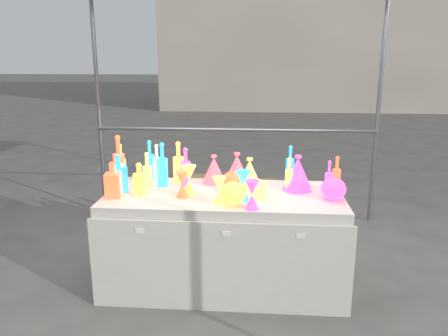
# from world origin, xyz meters

# --- Properties ---
(ground) EXTENTS (80.00, 80.00, 0.00)m
(ground) POSITION_xyz_m (0.00, 0.00, 0.00)
(ground) COLOR slate
(ground) RESTS_ON ground
(display_table) EXTENTS (1.84, 0.83, 0.75)m
(display_table) POSITION_xyz_m (0.00, -0.01, 0.37)
(display_table) COLOR silver
(display_table) RESTS_ON ground
(background_building) EXTENTS (14.00, 6.00, 6.00)m
(background_building) POSITION_xyz_m (4.00, 14.00, 3.00)
(background_building) COLOR beige
(background_building) RESTS_ON ground
(cardboard_box_closed) EXTENTS (0.55, 0.42, 0.38)m
(cardboard_box_closed) POSITION_xyz_m (-0.49, 1.71, 0.19)
(cardboard_box_closed) COLOR #9F7A47
(cardboard_box_closed) RESTS_ON ground
(cardboard_box_flat) EXTENTS (0.77, 0.73, 0.05)m
(cardboard_box_flat) POSITION_xyz_m (0.34, 2.64, 0.03)
(cardboard_box_flat) COLOR #9F7A47
(cardboard_box_flat) RESTS_ON ground
(bottle_0) EXTENTS (0.11, 0.11, 0.34)m
(bottle_0) POSITION_xyz_m (-0.85, 0.16, 0.92)
(bottle_0) COLOR #F81749
(bottle_0) RESTS_ON display_table
(bottle_1) EXTENTS (0.10, 0.10, 0.34)m
(bottle_1) POSITION_xyz_m (-0.65, 0.33, 0.92)
(bottle_1) COLOR #167A20
(bottle_1) RESTS_ON display_table
(bottle_2) EXTENTS (0.12, 0.12, 0.42)m
(bottle_2) POSITION_xyz_m (-0.85, 0.12, 0.96)
(bottle_2) COLOR orange
(bottle_2) RESTS_ON display_table
(bottle_3) EXTENTS (0.08, 0.08, 0.31)m
(bottle_3) POSITION_xyz_m (-0.33, 0.20, 0.91)
(bottle_3) COLOR blue
(bottle_3) RESTS_ON display_table
(bottle_4) EXTENTS (0.08, 0.08, 0.30)m
(bottle_4) POSITION_xyz_m (-0.60, 0.04, 0.90)
(bottle_4) COLOR #147F6F
(bottle_4) RESTS_ON display_table
(bottle_5) EXTENTS (0.08, 0.08, 0.32)m
(bottle_5) POSITION_xyz_m (-0.58, 0.28, 0.91)
(bottle_5) COLOR #C7278C
(bottle_5) RESTS_ON display_table
(bottle_6) EXTENTS (0.12, 0.12, 0.35)m
(bottle_6) POSITION_xyz_m (-0.39, 0.25, 0.92)
(bottle_6) COLOR #F81749
(bottle_6) RESTS_ON display_table
(bottle_7) EXTENTS (0.09, 0.09, 0.36)m
(bottle_7) POSITION_xyz_m (-0.51, 0.16, 0.93)
(bottle_7) COLOR #167A20
(bottle_7) RESTS_ON display_table
(decanter_0) EXTENTS (0.11, 0.11, 0.24)m
(decanter_0) POSITION_xyz_m (-0.64, -0.06, 0.87)
(decanter_0) COLOR #F81749
(decanter_0) RESTS_ON display_table
(decanter_1) EXTENTS (0.13, 0.13, 0.27)m
(decanter_1) POSITION_xyz_m (-0.81, -0.16, 0.89)
(decanter_1) COLOR orange
(decanter_1) RESTS_ON display_table
(decanter_2) EXTENTS (0.16, 0.16, 0.29)m
(decanter_2) POSITION_xyz_m (-0.81, -0.02, 0.90)
(decanter_2) COLOR #167A20
(decanter_2) RESTS_ON display_table
(hourglass_0) EXTENTS (0.11, 0.11, 0.20)m
(hourglass_0) POSITION_xyz_m (-0.30, -0.12, 0.85)
(hourglass_0) COLOR orange
(hourglass_0) RESTS_ON display_table
(hourglass_1) EXTENTS (0.11, 0.11, 0.20)m
(hourglass_1) POSITION_xyz_m (0.22, -0.34, 0.85)
(hourglass_1) COLOR blue
(hourglass_1) RESTS_ON display_table
(hourglass_2) EXTENTS (0.12, 0.12, 0.20)m
(hourglass_2) POSITION_xyz_m (-0.01, -0.25, 0.85)
(hourglass_2) COLOR #147F6F
(hourglass_2) RESTS_ON display_table
(hourglass_3) EXTENTS (0.13, 0.13, 0.22)m
(hourglass_3) POSITION_xyz_m (-0.26, -0.01, 0.86)
(hourglass_3) COLOR #C7278C
(hourglass_3) RESTS_ON display_table
(hourglass_4) EXTENTS (0.12, 0.12, 0.22)m
(hourglass_4) POSITION_xyz_m (-0.27, -0.04, 0.86)
(hourglass_4) COLOR #F81749
(hourglass_4) RESTS_ON display_table
(hourglass_5) EXTENTS (0.12, 0.12, 0.22)m
(hourglass_5) POSITION_xyz_m (0.15, -0.16, 0.86)
(hourglass_5) COLOR #167A20
(hourglass_5) RESTS_ON display_table
(globe_0) EXTENTS (0.20, 0.20, 0.15)m
(globe_0) POSITION_xyz_m (0.08, -0.26, 0.82)
(globe_0) COLOR #F81749
(globe_0) RESTS_ON display_table
(globe_1) EXTENTS (0.20, 0.20, 0.13)m
(globe_1) POSITION_xyz_m (0.25, -0.09, 0.81)
(globe_1) COLOR #147F6F
(globe_1) RESTS_ON display_table
(globe_2) EXTENTS (0.20, 0.20, 0.13)m
(globe_2) POSITION_xyz_m (0.06, 0.11, 0.81)
(globe_2) COLOR orange
(globe_2) RESTS_ON display_table
(globe_3) EXTENTS (0.19, 0.19, 0.15)m
(globe_3) POSITION_xyz_m (0.81, -0.09, 0.82)
(globe_3) COLOR blue
(globe_3) RESTS_ON display_table
(lampshade_0) EXTENTS (0.20, 0.20, 0.24)m
(lampshade_0) POSITION_xyz_m (-0.11, 0.28, 0.87)
(lampshade_0) COLOR gold
(lampshade_0) RESTS_ON display_table
(lampshade_1) EXTENTS (0.24, 0.24, 0.26)m
(lampshade_1) POSITION_xyz_m (0.08, 0.28, 0.88)
(lampshade_1) COLOR gold
(lampshade_1) RESTS_ON display_table
(lampshade_2) EXTENTS (0.28, 0.28, 0.28)m
(lampshade_2) POSITION_xyz_m (0.56, 0.13, 0.89)
(lampshade_2) COLOR blue
(lampshade_2) RESTS_ON display_table
(lampshade_3) EXTENTS (0.24, 0.24, 0.25)m
(lampshade_3) POSITION_xyz_m (0.19, 0.13, 0.88)
(lampshade_3) COLOR #147F6F
(lampshade_3) RESTS_ON display_table
(bottle_8) EXTENTS (0.09, 0.09, 0.31)m
(bottle_8) POSITION_xyz_m (0.52, 0.36, 0.91)
(bottle_8) COLOR #167A20
(bottle_8) RESTS_ON display_table
(bottle_9) EXTENTS (0.08, 0.08, 0.28)m
(bottle_9) POSITION_xyz_m (0.86, 0.11, 0.89)
(bottle_9) COLOR orange
(bottle_9) RESTS_ON display_table
(bottle_10) EXTENTS (0.07, 0.07, 0.27)m
(bottle_10) POSITION_xyz_m (0.79, 0.03, 0.88)
(bottle_10) COLOR blue
(bottle_10) RESTS_ON display_table
(bottle_11) EXTENTS (0.06, 0.06, 0.27)m
(bottle_11) POSITION_xyz_m (0.50, 0.11, 0.88)
(bottle_11) COLOR #147F6F
(bottle_11) RESTS_ON display_table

